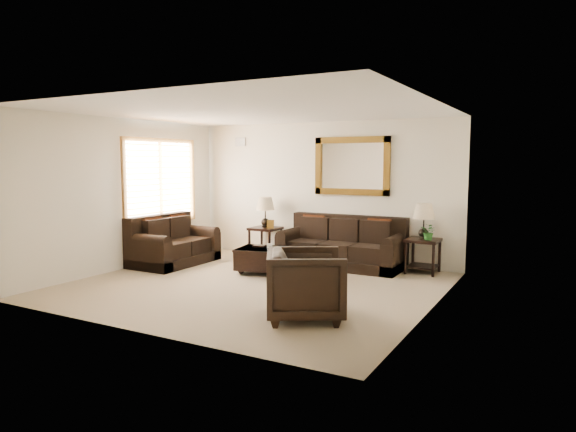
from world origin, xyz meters
The scene contains 11 objects.
room centered at (0.00, 0.00, 1.35)m, with size 5.51×5.01×2.71m.
window centered at (-2.70, 0.90, 1.55)m, with size 0.07×1.96×1.66m.
mirror centered at (0.63, 2.47, 1.85)m, with size 1.50×0.06×1.10m.
air_vent centered at (-1.90, 2.48, 2.35)m, with size 0.25×0.02×0.18m, color #999999.
sofa centered at (0.63, 2.05, 0.34)m, with size 2.26×0.98×0.93m.
loveseat centered at (-2.30, 0.72, 0.34)m, with size 0.97×1.64×0.92m.
end_table_left centered at (-1.11, 2.18, 0.80)m, with size 0.56×0.56×1.22m.
end_table_right centered at (2.09, 2.18, 0.79)m, with size 0.55×0.55×1.21m.
coffee_table centered at (-0.13, 0.88, 0.27)m, with size 1.41×0.94×0.55m.
armchair centered at (1.48, -1.12, 0.47)m, with size 0.92×0.86×0.95m, color black.
potted_plant centered at (2.21, 2.08, 0.71)m, with size 0.26×0.29×0.22m, color #235F20.
Camera 1 is at (4.26, -6.65, 1.93)m, focal length 32.00 mm.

